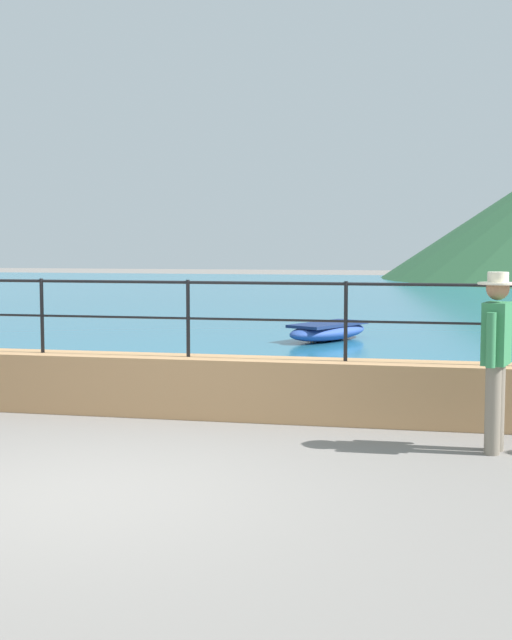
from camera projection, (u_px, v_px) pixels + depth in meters
The scene contains 6 objects.
ground_plane at pixel (77, 492), 6.95m from camera, with size 120.00×120.00×0.00m, color slate.
promenade_wall at pixel (189, 386), 10.04m from camera, with size 20.00×0.56×0.70m, color tan.
railing at pixel (188, 303), 9.95m from camera, with size 18.44×0.04×0.90m.
lake_water at pixel (359, 297), 32.13m from camera, with size 64.00×44.32×0.06m, color #236B89.
person_walking at pixel (496, 352), 8.20m from camera, with size 0.38×0.55×1.75m.
boat_2 at pixel (328, 331), 17.38m from camera, with size 1.87×2.45×0.36m.
Camera 1 is at (2.83, -6.35, 2.01)m, focal length 48.03 mm.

